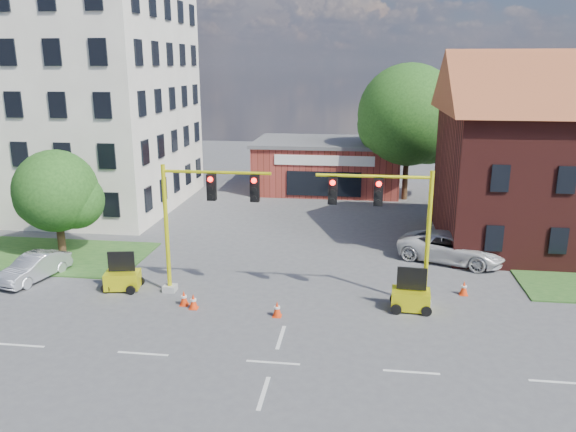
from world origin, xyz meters
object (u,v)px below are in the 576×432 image
Objects in this scene: signal_mast_west at (200,214)px; trailer_west at (123,278)px; pickup_white at (452,247)px; signal_mast_east at (391,221)px; trailer_east at (411,297)px.

signal_mast_west is 5.20m from trailer_west.
pickup_white is (12.44, 6.20, -3.12)m from signal_mast_west.
signal_mast_east reaches higher than pickup_white.
signal_mast_east is (8.71, 0.00, 0.00)m from signal_mast_west.
pickup_white is at bearing 59.00° from signal_mast_east.
trailer_west is 17.58m from pickup_white.
signal_mast_east is 3.53m from trailer_east.
signal_mast_east is at bearing 0.00° from signal_mast_west.
pickup_white is (16.42, 6.28, 0.22)m from trailer_west.
signal_mast_west is at bearing -9.81° from trailer_west.
trailer_west is 0.32× the size of pickup_white.
signal_mast_east reaches higher than trailer_west.
signal_mast_west is at bearing -179.54° from trailer_east.
pickup_white is at bearing 10.00° from trailer_west.
signal_mast_west is at bearing 138.15° from pickup_white.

